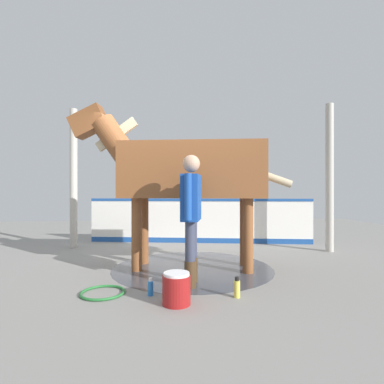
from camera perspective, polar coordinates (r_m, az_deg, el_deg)
name	(u,v)px	position (r m, az deg, el deg)	size (l,w,h in m)	color
ground_plane	(172,266)	(5.18, -3.79, -13.76)	(16.00, 16.00, 0.02)	gray
wet_patch	(193,268)	(4.99, 0.12, -14.16)	(2.56, 2.56, 0.00)	#42444C
barrier_wall	(200,222)	(7.25, 1.44, -5.78)	(5.25, 0.95, 1.06)	white
roof_post_near	(74,178)	(7.06, -21.53, 2.41)	(0.16, 0.16, 3.03)	#B7B2A8
roof_post_far	(330,178)	(6.79, 24.63, 2.50)	(0.16, 0.16, 3.03)	#B7B2A8
horse	(185,171)	(4.85, -1.36, 3.98)	(3.60, 1.22, 2.66)	brown
handler	(191,210)	(3.96, -0.15, -3.34)	(0.32, 0.67, 1.71)	#47331E
wash_bucket	(177,289)	(3.44, -2.92, -17.82)	(0.31, 0.31, 0.35)	maroon
bottle_shampoo	(237,288)	(3.69, 8.52, -17.57)	(0.07, 0.07, 0.24)	#D8CC4C
bottle_spray	(151,287)	(3.76, -7.86, -17.49)	(0.07, 0.07, 0.21)	blue
hose_coil	(103,292)	(3.94, -16.57, -17.79)	(0.53, 0.53, 0.03)	#267233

